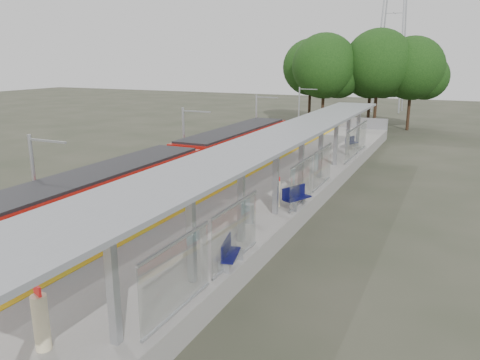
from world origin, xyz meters
name	(u,v)px	position (x,y,z in m)	size (l,w,h in m)	color
trackbed	(216,186)	(-4.50, 20.00, 0.12)	(3.00, 70.00, 0.24)	#59544C
platform	(279,189)	(0.00, 20.00, 0.50)	(6.00, 50.00, 1.00)	gray
tactile_strip	(242,177)	(-2.55, 20.00, 1.01)	(0.60, 50.00, 0.02)	gold
end_fence	(359,123)	(0.00, 44.95, 1.60)	(6.00, 0.10, 1.20)	#9EA0A5
train	(184,171)	(-4.50, 16.00, 2.05)	(2.74, 27.60, 3.62)	black
canopy	(284,142)	(1.61, 16.19, 4.20)	(3.27, 38.00, 3.66)	#9EA0A5
tree_cluster	(358,67)	(-1.94, 52.40, 7.45)	(20.32, 13.29, 11.87)	#382316
catenary_masts	(185,146)	(-6.22, 19.00, 2.91)	(2.08, 48.16, 5.40)	#9EA0A5
bench_near	(229,252)	(2.61, 7.60, 1.55)	(0.83, 1.58, 1.03)	#0E104A
bench_mid	(296,196)	(2.60, 15.36, 1.59)	(1.15, 1.70, 1.12)	#0E104A
bench_far	(351,142)	(1.65, 33.10, 1.51)	(0.86, 1.47, 0.96)	#0E104A
info_pillar_near	(41,322)	(0.44, 0.96, 1.80)	(0.42, 0.42, 1.84)	beige
info_pillar_far	(277,194)	(1.66, 15.09, 1.69)	(0.36, 0.36, 1.60)	beige
litter_bin	(249,214)	(1.39, 12.20, 1.46)	(0.45, 0.45, 0.91)	#9EA0A5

